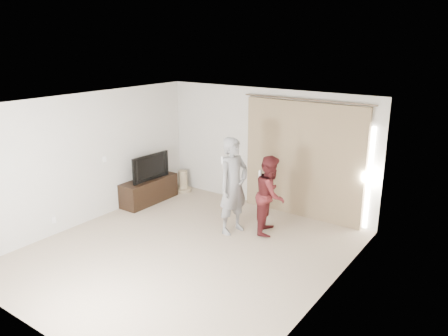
{
  "coord_description": "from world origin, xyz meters",
  "views": [
    {
      "loc": [
        4.55,
        -5.25,
        3.61
      ],
      "look_at": [
        -0.02,
        1.2,
        1.24
      ],
      "focal_mm": 35.0,
      "sensor_mm": 36.0,
      "label": 1
    }
  ],
  "objects_px": {
    "person_man": "(233,186)",
    "person_woman": "(270,195)",
    "tv": "(148,166)",
    "tv_console": "(149,190)"
  },
  "relations": [
    {
      "from": "tv",
      "to": "person_woman",
      "type": "height_order",
      "value": "person_woman"
    },
    {
      "from": "person_woman",
      "to": "tv",
      "type": "bearing_deg",
      "value": -176.45
    },
    {
      "from": "tv_console",
      "to": "person_man",
      "type": "distance_m",
      "value": 2.56
    },
    {
      "from": "tv_console",
      "to": "person_woman",
      "type": "height_order",
      "value": "person_woman"
    },
    {
      "from": "person_man",
      "to": "person_woman",
      "type": "distance_m",
      "value": 0.72
    },
    {
      "from": "tv",
      "to": "tv_console",
      "type": "bearing_deg",
      "value": 0.0
    },
    {
      "from": "tv",
      "to": "person_woman",
      "type": "xyz_separation_m",
      "value": [
        3.04,
        0.19,
        -0.08
      ]
    },
    {
      "from": "tv",
      "to": "person_man",
      "type": "bearing_deg",
      "value": -91.34
    },
    {
      "from": "person_man",
      "to": "person_woman",
      "type": "relative_size",
      "value": 1.23
    },
    {
      "from": "person_woman",
      "to": "tv_console",
      "type": "bearing_deg",
      "value": -176.45
    }
  ]
}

